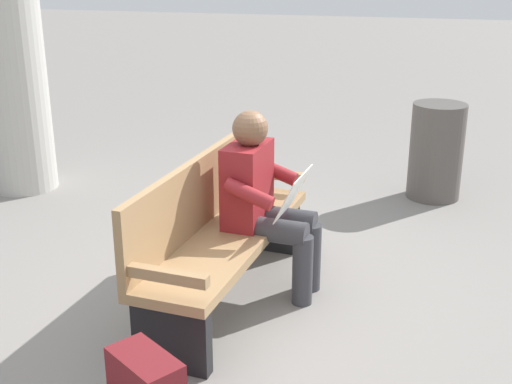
{
  "coord_description": "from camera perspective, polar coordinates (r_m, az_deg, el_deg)",
  "views": [
    {
      "loc": [
        3.62,
        1.15,
        2.08
      ],
      "look_at": [
        -0.1,
        0.15,
        0.7
      ],
      "focal_mm": 47.18,
      "sensor_mm": 36.0,
      "label": 1
    }
  ],
  "objects": [
    {
      "name": "trash_bin",
      "position": [
        6.13,
        15.03,
        3.35
      ],
      "size": [
        0.47,
        0.47,
        0.85
      ],
      "primitive_type": "cylinder",
      "color": "#514C47",
      "rests_on": "ground"
    },
    {
      "name": "bench_near",
      "position": [
        4.16,
        -3.29,
        -3.29
      ],
      "size": [
        1.83,
        0.63,
        0.9
      ],
      "rotation": [
        0.0,
        0.0,
        -0.08
      ],
      "color": "#9E7A51",
      "rests_on": "ground"
    },
    {
      "name": "person_seated",
      "position": [
        4.2,
        0.7,
        -0.55
      ],
      "size": [
        0.59,
        0.6,
        1.18
      ],
      "rotation": [
        0.0,
        0.0,
        -0.08
      ],
      "color": "maroon",
      "rests_on": "ground"
    },
    {
      "name": "ground_plane",
      "position": [
        4.33,
        -2.29,
        -9.02
      ],
      "size": [
        40.0,
        40.0,
        0.0
      ],
      "primitive_type": "plane",
      "color": "gray"
    }
  ]
}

